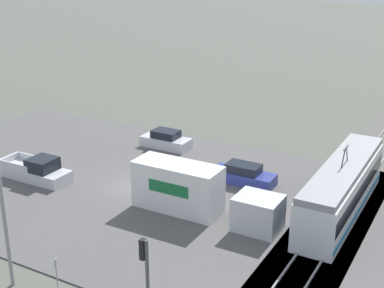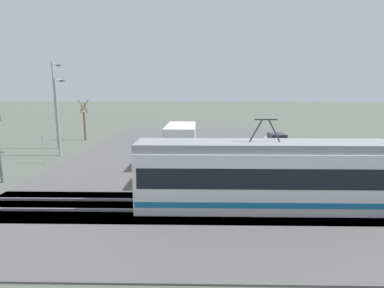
# 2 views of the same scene
# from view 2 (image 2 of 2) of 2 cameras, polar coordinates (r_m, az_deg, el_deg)

# --- Properties ---
(ground_plane) EXTENTS (320.00, 320.00, 0.00)m
(ground_plane) POSITION_cam_2_polar(r_m,az_deg,el_deg) (29.55, 1.53, -1.70)
(ground_plane) COLOR #565B51
(road_surface) EXTENTS (23.34, 41.14, 0.08)m
(road_surface) POSITION_cam_2_polar(r_m,az_deg,el_deg) (29.54, 1.53, -1.63)
(road_surface) COLOR #565454
(road_surface) RESTS_ON ground
(rail_bed) EXTENTS (66.53, 4.40, 0.22)m
(rail_bed) POSITION_cam_2_polar(r_m,az_deg,el_deg) (15.85, 1.90, -11.94)
(rail_bed) COLOR #5B5954
(rail_bed) RESTS_ON ground
(light_rail_tram) EXTENTS (12.79, 2.55, 4.56)m
(light_rail_tram) POSITION_cam_2_polar(r_m,az_deg,el_deg) (15.66, 13.41, -5.94)
(light_rail_tram) COLOR white
(light_rail_tram) RESTS_ON ground
(box_truck) EXTENTS (2.36, 10.07, 3.19)m
(box_truck) POSITION_cam_2_polar(r_m,az_deg,el_deg) (23.36, -2.31, -0.94)
(box_truck) COLOR silver
(box_truck) RESTS_ON ground
(pickup_truck) EXTENTS (2.07, 5.62, 1.79)m
(pickup_truck) POSITION_cam_2_polar(r_m,az_deg,el_deg) (36.50, -2.59, 1.72)
(pickup_truck) COLOR silver
(pickup_truck) RESTS_ON ground
(sedan_car_0) EXTENTS (1.83, 4.37, 1.54)m
(sedan_car_0) POSITION_cam_2_polar(r_m,az_deg,el_deg) (32.79, 15.82, 0.35)
(sedan_car_0) COLOR silver
(sedan_car_0) RESTS_ON ground
(sedan_car_1) EXTENTS (1.75, 4.79, 1.46)m
(sedan_car_1) POSITION_cam_2_polar(r_m,az_deg,el_deg) (23.32, 12.61, -3.38)
(sedan_car_1) COLOR navy
(sedan_car_1) RESTS_ON ground
(street_tree) EXTENTS (1.18, 0.98, 4.99)m
(street_tree) POSITION_cam_2_polar(r_m,az_deg,el_deg) (39.34, -19.79, 3.97)
(street_tree) COLOR brown
(street_tree) RESTS_ON ground
(street_lamp_near_crossing) EXTENTS (0.36, 1.95, 7.16)m
(street_lamp_near_crossing) POSITION_cam_2_polar(r_m,az_deg,el_deg) (30.51, -24.13, 5.75)
(street_lamp_near_crossing) COLOR gray
(street_lamp_near_crossing) RESTS_ON ground
(street_lamp_mid_block) EXTENTS (0.36, 1.95, 8.91)m
(street_lamp_mid_block) POSITION_cam_2_polar(r_m,az_deg,el_deg) (34.62, -24.50, 7.61)
(street_lamp_mid_block) COLOR gray
(street_lamp_mid_block) RESTS_ON ground
(no_parking_sign) EXTENTS (0.32, 0.08, 2.44)m
(no_parking_sign) POSITION_cam_2_polar(r_m,az_deg,el_deg) (27.83, -26.43, -0.38)
(no_parking_sign) COLOR gray
(no_parking_sign) RESTS_ON ground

